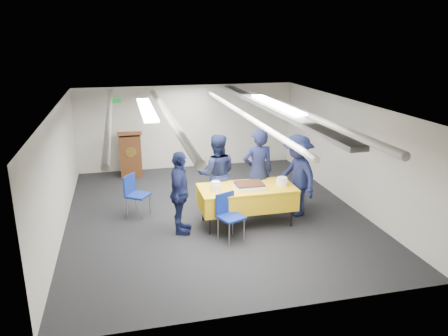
{
  "coord_description": "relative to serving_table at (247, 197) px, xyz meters",
  "views": [
    {
      "loc": [
        -1.79,
        -8.35,
        3.64
      ],
      "look_at": [
        0.17,
        -0.2,
        1.05
      ],
      "focal_mm": 35.0,
      "sensor_mm": 36.0,
      "label": 1
    }
  ],
  "objects": [
    {
      "name": "ground",
      "position": [
        -0.52,
        0.65,
        -0.56
      ],
      "size": [
        7.0,
        7.0,
        0.0
      ],
      "primitive_type": "plane",
      "color": "black",
      "rests_on": "ground"
    },
    {
      "name": "sailor_c",
      "position": [
        -1.34,
        -0.11,
        0.24
      ],
      "size": [
        0.61,
        1.0,
        1.59
      ],
      "primitive_type": "imported",
      "rotation": [
        0.0,
        0.0,
        1.32
      ],
      "color": "black",
      "rests_on": "ground"
    },
    {
      "name": "sailor_a",
      "position": [
        0.38,
        0.5,
        0.34
      ],
      "size": [
        0.67,
        0.45,
        1.8
      ],
      "primitive_type": "imported",
      "rotation": [
        0.0,
        0.0,
        3.17
      ],
      "color": "black",
      "rests_on": "ground"
    },
    {
      "name": "chair_left",
      "position": [
        -2.14,
        0.95,
        -0.03
      ],
      "size": [
        0.58,
        0.58,
        0.87
      ],
      "color": "gray",
      "rests_on": "ground"
    },
    {
      "name": "podium",
      "position": [
        -2.12,
        3.69,
        0.05
      ],
      "size": [
        0.62,
        0.53,
        1.25
      ],
      "color": "brown",
      "rests_on": "ground"
    },
    {
      "name": "chair_right",
      "position": [
        1.35,
        0.63,
        -0.03
      ],
      "size": [
        0.5,
        0.5,
        0.87
      ],
      "color": "gray",
      "rests_on": "ground"
    },
    {
      "name": "sheet_cake",
      "position": [
        0.03,
        -0.05,
        0.26
      ],
      "size": [
        0.57,
        0.44,
        0.1
      ],
      "color": "white",
      "rests_on": "serving_table"
    },
    {
      "name": "room_shell",
      "position": [
        -0.43,
        1.05,
        1.25
      ],
      "size": [
        6.0,
        7.0,
        2.3
      ],
      "color": "beige",
      "rests_on": "ground"
    },
    {
      "name": "sailor_b",
      "position": [
        -0.45,
        0.71,
        0.29
      ],
      "size": [
        0.92,
        0.77,
        1.69
      ],
      "primitive_type": "imported",
      "rotation": [
        0.0,
        0.0,
        2.98
      ],
      "color": "black",
      "rests_on": "ground"
    },
    {
      "name": "plate_stack_right",
      "position": [
        0.71,
        -0.05,
        0.28
      ],
      "size": [
        0.24,
        0.24,
        0.16
      ],
      "color": "white",
      "rests_on": "serving_table"
    },
    {
      "name": "serving_table",
      "position": [
        0.0,
        0.0,
        0.0
      ],
      "size": [
        1.88,
        0.92,
        0.77
      ],
      "color": "black",
      "rests_on": "ground"
    },
    {
      "name": "chair_near",
      "position": [
        -0.52,
        -0.56,
        -0.03
      ],
      "size": [
        0.55,
        0.55,
        0.87
      ],
      "color": "gray",
      "rests_on": "ground"
    },
    {
      "name": "sailor_d",
      "position": [
        1.14,
        0.22,
        0.29
      ],
      "size": [
        0.86,
        1.21,
        1.7
      ],
      "primitive_type": "imported",
      "rotation": [
        0.0,
        0.0,
        -1.35
      ],
      "color": "black",
      "rests_on": "ground"
    },
    {
      "name": "plate_stack_left",
      "position": [
        -0.63,
        -0.05,
        0.29
      ],
      "size": [
        0.21,
        0.21,
        0.18
      ],
      "color": "white",
      "rests_on": "serving_table"
    }
  ]
}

